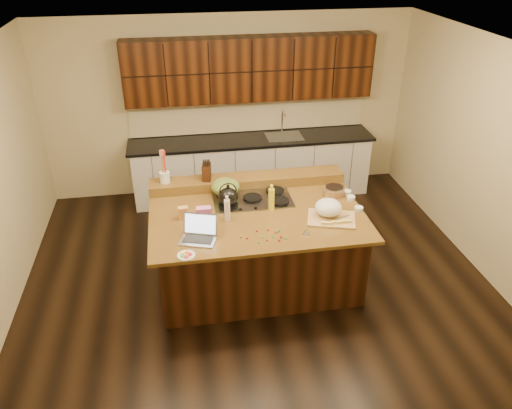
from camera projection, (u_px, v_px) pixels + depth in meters
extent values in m
cube|color=black|center=(257.00, 278.00, 6.07)|extent=(5.50, 5.00, 0.01)
cube|color=silver|center=(257.00, 51.00, 4.75)|extent=(5.50, 5.00, 0.01)
cube|color=#C1B387|center=(229.00, 106.00, 7.56)|extent=(5.50, 0.01, 2.70)
cube|color=#C1B387|center=(322.00, 346.00, 3.26)|extent=(5.50, 0.01, 2.70)
cube|color=#C1B387|center=(489.00, 161.00, 5.82)|extent=(0.01, 5.00, 2.70)
cube|color=black|center=(257.00, 248.00, 5.86)|extent=(2.22, 1.42, 0.88)
cube|color=black|center=(257.00, 214.00, 5.63)|extent=(2.40, 1.60, 0.04)
cube|color=black|center=(247.00, 181.00, 6.19)|extent=(2.40, 0.30, 0.12)
cube|color=gray|center=(252.00, 200.00, 5.88)|extent=(0.92, 0.52, 0.02)
cylinder|color=black|center=(226.00, 195.00, 5.93)|extent=(0.22, 0.22, 0.03)
cylinder|color=black|center=(275.00, 191.00, 6.02)|extent=(0.22, 0.22, 0.03)
cylinder|color=black|center=(228.00, 206.00, 5.71)|extent=(0.22, 0.22, 0.03)
cylinder|color=black|center=(280.00, 201.00, 5.80)|extent=(0.22, 0.22, 0.03)
cylinder|color=black|center=(252.00, 198.00, 5.87)|extent=(0.22, 0.22, 0.03)
cube|color=silver|center=(252.00, 168.00, 7.76)|extent=(3.60, 0.62, 0.90)
cube|color=black|center=(252.00, 140.00, 7.53)|extent=(3.70, 0.66, 0.04)
cube|color=gray|center=(284.00, 137.00, 7.60)|extent=(0.55, 0.42, 0.01)
cylinder|color=gray|center=(282.00, 121.00, 7.66)|extent=(0.02, 0.02, 0.36)
cube|color=black|center=(250.00, 69.00, 7.15)|extent=(3.60, 0.34, 0.90)
cube|color=#C1B387|center=(249.00, 115.00, 7.66)|extent=(3.60, 0.03, 0.50)
ellipsoid|color=black|center=(228.00, 196.00, 5.65)|extent=(0.26, 0.26, 0.20)
ellipsoid|color=#576F2C|center=(226.00, 187.00, 5.88)|extent=(0.43, 0.43, 0.19)
cube|color=#B7B7BC|center=(198.00, 240.00, 5.12)|extent=(0.42, 0.35, 0.02)
cube|color=black|center=(198.00, 239.00, 5.11)|extent=(0.33, 0.23, 0.00)
cube|color=#B7B7BC|center=(200.00, 224.00, 5.16)|extent=(0.36, 0.18, 0.23)
cube|color=silver|center=(200.00, 224.00, 5.16)|extent=(0.33, 0.16, 0.20)
cylinder|color=yellow|center=(271.00, 200.00, 5.61)|extent=(0.09, 0.09, 0.27)
cylinder|color=silver|center=(227.00, 210.00, 5.42)|extent=(0.08, 0.08, 0.25)
cube|color=tan|center=(331.00, 219.00, 5.48)|extent=(0.60, 0.51, 0.02)
ellipsoid|color=white|center=(328.00, 207.00, 5.49)|extent=(0.30, 0.30, 0.18)
cube|color=#EDD872|center=(326.00, 223.00, 5.35)|extent=(0.11, 0.03, 0.03)
cube|color=#EDD872|center=(337.00, 222.00, 5.37)|extent=(0.11, 0.03, 0.03)
cube|color=#EDD872|center=(346.00, 221.00, 5.39)|extent=(0.11, 0.03, 0.03)
cylinder|color=gray|center=(342.00, 217.00, 5.48)|extent=(0.20, 0.08, 0.01)
cylinder|color=white|center=(359.00, 209.00, 5.66)|extent=(0.13, 0.13, 0.04)
cylinder|color=white|center=(351.00, 198.00, 5.88)|extent=(0.13, 0.13, 0.04)
cylinder|color=white|center=(347.00, 192.00, 6.00)|extent=(0.11, 0.11, 0.04)
cylinder|color=#996B3F|center=(334.00, 192.00, 5.97)|extent=(0.26, 0.26, 0.09)
cone|color=silver|center=(307.00, 231.00, 5.22)|extent=(0.09, 0.09, 0.07)
cube|color=#CB5FA6|center=(204.00, 219.00, 5.22)|extent=(0.15, 0.08, 0.28)
cylinder|color=white|center=(186.00, 255.00, 4.89)|extent=(0.22, 0.22, 0.01)
cube|color=#CD9148|center=(183.00, 213.00, 5.47)|extent=(0.11, 0.08, 0.15)
cylinder|color=white|center=(165.00, 177.00, 5.98)|extent=(0.13, 0.13, 0.14)
cube|color=black|center=(207.00, 172.00, 6.04)|extent=(0.13, 0.18, 0.20)
ellipsoid|color=red|center=(267.00, 240.00, 5.11)|extent=(0.02, 0.02, 0.02)
ellipsoid|color=#198C26|center=(259.00, 243.00, 5.08)|extent=(0.02, 0.02, 0.02)
ellipsoid|color=red|center=(281.00, 237.00, 5.17)|extent=(0.02, 0.02, 0.02)
ellipsoid|color=#198C26|center=(272.00, 237.00, 5.17)|extent=(0.02, 0.02, 0.02)
ellipsoid|color=red|center=(241.00, 237.00, 5.16)|extent=(0.02, 0.02, 0.02)
ellipsoid|color=#198C26|center=(241.00, 237.00, 5.16)|extent=(0.02, 0.02, 0.02)
ellipsoid|color=red|center=(257.00, 231.00, 5.27)|extent=(0.02, 0.02, 0.02)
ellipsoid|color=#198C26|center=(280.00, 230.00, 5.28)|extent=(0.02, 0.02, 0.02)
ellipsoid|color=red|center=(275.00, 233.00, 5.24)|extent=(0.02, 0.02, 0.02)
ellipsoid|color=#198C26|center=(286.00, 238.00, 5.15)|extent=(0.02, 0.02, 0.02)
ellipsoid|color=red|center=(268.00, 230.00, 5.29)|extent=(0.02, 0.02, 0.02)
ellipsoid|color=#198C26|center=(278.00, 232.00, 5.26)|extent=(0.02, 0.02, 0.02)
ellipsoid|color=red|center=(279.00, 240.00, 5.11)|extent=(0.02, 0.02, 0.02)
ellipsoid|color=#198C26|center=(262.00, 237.00, 5.16)|extent=(0.02, 0.02, 0.02)
ellipsoid|color=red|center=(247.00, 238.00, 5.15)|extent=(0.02, 0.02, 0.02)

